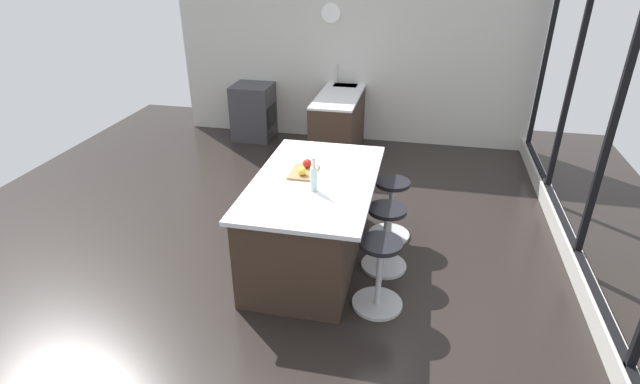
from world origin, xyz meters
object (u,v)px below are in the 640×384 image
Objects in this scene: stool_near_camera at (379,276)px; cutting_board at (304,172)px; stool_by_window at (391,211)px; water_bottle at (314,178)px; oven_range at (254,112)px; apple_red at (307,163)px; apple_yellow at (302,171)px; stool_middle at (385,240)px; kitchen_island at (310,219)px.

stool_near_camera is 1.22m from cutting_board.
stool_by_window is 1.26m from water_bottle.
oven_range is 3.42m from apple_red.
stool_by_window is 7.64× the size of apple_red.
water_bottle is at bearing 33.69° from apple_yellow.
stool_by_window is at bearing 142.06° from water_bottle.
oven_range is 3.54m from stool_by_window.
cutting_board is (3.07, 1.59, 0.46)m from oven_range.
cutting_board is (0.48, -0.82, 0.59)m from stool_by_window.
water_bottle is (3.41, 1.76, 0.57)m from oven_range.
apple_red reaches higher than stool_by_window.
stool_middle is 1.05m from apple_red.
apple_red is 0.27× the size of water_bottle.
stool_middle is 1.00× the size of stool_near_camera.
stool_middle is at bearing 37.16° from oven_range.
kitchen_island is 0.75m from stool_middle.
oven_range is 1.32× the size of stool_near_camera.
cutting_board is (-0.10, -0.08, 0.45)m from kitchen_island.
stool_by_window is at bearing 120.67° from cutting_board.
stool_by_window is 1.12m from cutting_board.
cutting_board is at bearing -6.93° from apple_red.
kitchen_island is 5.16× the size of cutting_board.
stool_by_window is 1.10m from apple_red.
water_bottle reaches higher than stool_near_camera.
kitchen_island is 2.84× the size of stool_by_window.
stool_near_camera is 7.64× the size of apple_red.
cutting_board is 1.15× the size of water_bottle.
oven_range is 10.82× the size of apple_yellow.
cutting_board is at bearing -59.33° from stool_by_window.
stool_middle is (0.58, 0.00, 0.00)m from stool_by_window.
stool_near_camera is at bearing 0.00° from stool_by_window.
apple_red is at bearing -159.78° from kitchen_island.
stool_near_camera is 1.82× the size of cutting_board.
stool_middle is 7.64× the size of apple_red.
apple_red is (0.39, -0.81, 0.64)m from stool_by_window.
cutting_board is (-0.10, -0.82, 0.59)m from stool_middle.
kitchen_island is 0.54m from apple_red.
apple_yellow is (3.16, 1.60, 0.51)m from oven_range.
oven_range is 1.32× the size of stool_middle.
oven_range is 1.32× the size of stool_by_window.
oven_range reaches higher than stool_by_window.
water_bottle reaches higher than stool_by_window.
water_bottle is at bearing 21.29° from kitchen_island.
stool_by_window is at bearing 180.00° from stool_middle.
apple_red is (-0.19, -0.81, 0.64)m from stool_middle.
cutting_board is 0.40m from water_bottle.
kitchen_island is 0.95m from stool_near_camera.
stool_middle is at bearing 89.10° from apple_yellow.
water_bottle reaches higher than apple_yellow.
oven_range is at bearing -151.79° from apple_red.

